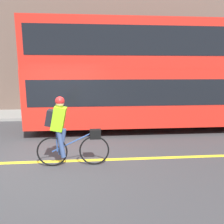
% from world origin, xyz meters
% --- Properties ---
extents(ground_plane, '(80.00, 80.00, 0.00)m').
position_xyz_m(ground_plane, '(0.00, 0.00, 0.00)').
color(ground_plane, '#38383A').
extents(road_center_line, '(50.00, 0.14, 0.01)m').
position_xyz_m(road_center_line, '(0.00, 0.03, 0.00)').
color(road_center_line, yellow).
rests_on(road_center_line, ground_plane).
extents(sidewalk_curb, '(60.00, 2.37, 0.12)m').
position_xyz_m(sidewalk_curb, '(0.00, 5.87, 0.06)').
color(sidewalk_curb, gray).
rests_on(sidewalk_curb, ground_plane).
extents(building_facade, '(60.00, 0.30, 6.30)m').
position_xyz_m(building_facade, '(0.00, 7.21, 3.15)').
color(building_facade, brown).
rests_on(building_facade, ground_plane).
extents(bus, '(9.56, 2.44, 3.91)m').
position_xyz_m(bus, '(3.58, 3.04, 2.16)').
color(bus, black).
rests_on(bus, ground_plane).
extents(cyclist_on_bike, '(1.70, 0.32, 1.66)m').
position_xyz_m(cyclist_on_bike, '(0.43, -0.23, 0.89)').
color(cyclist_on_bike, black).
rests_on(cyclist_on_bike, ground_plane).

